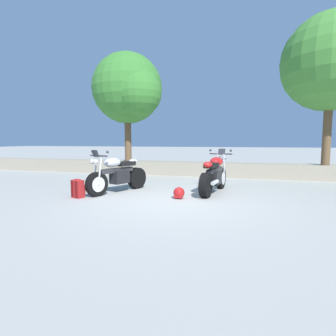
# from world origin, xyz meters

# --- Properties ---
(ground_plane) EXTENTS (120.00, 120.00, 0.00)m
(ground_plane) POSITION_xyz_m (0.00, 0.00, 0.00)
(ground_plane) COLOR #A3A099
(stone_wall) EXTENTS (36.00, 0.80, 0.55)m
(stone_wall) POSITION_xyz_m (0.00, 4.80, 0.28)
(stone_wall) COLOR gray
(stone_wall) RESTS_ON ground
(motorcycle_silver_near_left) EXTENTS (1.02, 1.97, 1.18)m
(motorcycle_silver_near_left) POSITION_xyz_m (-1.75, 0.65, 0.49)
(motorcycle_silver_near_left) COLOR black
(motorcycle_silver_near_left) RESTS_ON ground
(motorcycle_red_centre) EXTENTS (0.72, 2.06, 1.18)m
(motorcycle_red_centre) POSITION_xyz_m (0.82, 1.33, 0.49)
(motorcycle_red_centre) COLOR black
(motorcycle_red_centre) RESTS_ON ground
(rider_backpack) EXTENTS (0.34, 0.32, 0.47)m
(rider_backpack) POSITION_xyz_m (-2.38, -0.26, 0.24)
(rider_backpack) COLOR #A31E1E
(rider_backpack) RESTS_ON ground
(rider_helmet) EXTENTS (0.28, 0.28, 0.28)m
(rider_helmet) POSITION_xyz_m (0.06, 0.30, 0.14)
(rider_helmet) COLOR #B21919
(rider_helmet) RESTS_ON ground
(leafy_tree_far_left) EXTENTS (3.05, 2.90, 4.50)m
(leafy_tree_far_left) POSITION_xyz_m (-3.04, 4.47, 3.52)
(leafy_tree_far_left) COLOR brown
(leafy_tree_far_left) RESTS_ON stone_wall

